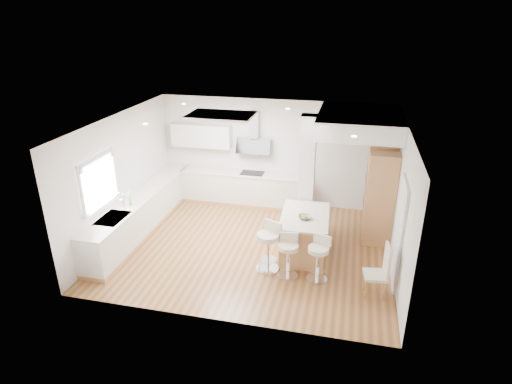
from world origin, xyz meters
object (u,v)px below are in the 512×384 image
(bar_stool_a, at_px, (268,244))
(bar_stool_c, at_px, (318,256))
(peninsula, at_px, (304,234))
(dining_chair, at_px, (381,269))
(bar_stool_b, at_px, (288,254))

(bar_stool_a, xyz_separation_m, bar_stool_c, (1.00, -0.15, -0.06))
(peninsula, height_order, bar_stool_c, peninsula)
(peninsula, relative_size, bar_stool_a, 1.49)
(peninsula, relative_size, dining_chair, 1.48)
(peninsula, bearing_deg, bar_stool_a, -131.15)
(bar_stool_b, xyz_separation_m, dining_chair, (1.72, -0.24, 0.05))
(bar_stool_c, bearing_deg, peninsula, 132.96)
(peninsula, distance_m, dining_chair, 1.92)
(bar_stool_a, bearing_deg, bar_stool_c, 14.72)
(bar_stool_a, relative_size, dining_chair, 0.99)
(bar_stool_c, height_order, dining_chair, dining_chair)
(peninsula, xyz_separation_m, dining_chair, (1.53, -1.17, 0.10))
(bar_stool_a, distance_m, bar_stool_c, 1.02)
(bar_stool_b, xyz_separation_m, bar_stool_c, (0.58, -0.00, 0.01))
(bar_stool_b, bearing_deg, bar_stool_c, -5.93)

